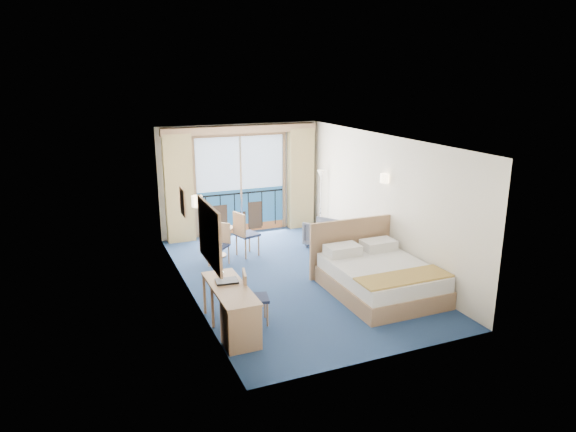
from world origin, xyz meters
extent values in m
plane|color=navy|center=(0.00, 0.00, 0.00)|extent=(6.50, 6.50, 0.00)
cube|color=white|center=(0.00, 3.26, 1.35)|extent=(4.00, 0.02, 2.70)
cube|color=white|center=(0.00, -3.26, 1.35)|extent=(4.00, 0.02, 2.70)
cube|color=white|center=(-2.01, 0.00, 1.35)|extent=(0.02, 6.50, 2.70)
cube|color=white|center=(2.01, 0.00, 1.35)|extent=(0.02, 6.50, 2.70)
cube|color=silver|center=(0.00, 0.00, 2.71)|extent=(4.00, 6.50, 0.02)
cube|color=navy|center=(0.00, 3.22, 0.56)|extent=(2.20, 0.02, 1.08)
cube|color=#AEC4E4|center=(0.00, 3.22, 1.76)|extent=(2.20, 0.02, 1.32)
cube|color=brown|center=(0.00, 3.22, 0.10)|extent=(2.20, 0.02, 0.20)
cube|color=black|center=(0.00, 3.22, 1.00)|extent=(2.20, 0.02, 0.04)
cube|color=#A47A59|center=(0.00, 3.21, 2.46)|extent=(2.36, 0.03, 0.12)
cube|color=#A47A59|center=(-1.15, 3.21, 1.20)|extent=(0.06, 0.03, 2.40)
cube|color=#A47A59|center=(1.15, 3.21, 1.20)|extent=(0.06, 0.03, 2.40)
cube|color=silver|center=(0.00, 3.21, 1.20)|extent=(0.05, 0.02, 2.40)
cube|color=#392719|center=(0.35, 3.21, 0.40)|extent=(0.35, 0.02, 0.70)
cube|color=#392719|center=(-0.55, 3.21, 0.40)|extent=(0.35, 0.02, 0.70)
cube|color=#392719|center=(-0.05, 3.21, 0.30)|extent=(0.30, 0.02, 0.45)
cube|color=black|center=(-0.90, 3.22, 0.55)|extent=(0.02, 0.01, 0.90)
cube|color=black|center=(-0.54, 3.22, 0.55)|extent=(0.02, 0.01, 0.90)
cube|color=black|center=(-0.18, 3.22, 0.55)|extent=(0.03, 0.01, 0.90)
cube|color=black|center=(0.18, 3.22, 0.55)|extent=(0.03, 0.01, 0.90)
cube|color=black|center=(0.54, 3.22, 0.55)|extent=(0.02, 0.01, 0.90)
cube|color=black|center=(0.90, 3.22, 0.55)|extent=(0.02, 0.01, 0.90)
cube|color=tan|center=(-1.55, 3.07, 1.28)|extent=(0.65, 0.22, 2.55)
cube|color=tan|center=(1.55, 3.07, 1.28)|extent=(0.65, 0.22, 2.55)
cube|color=#A47A59|center=(0.00, 3.10, 2.58)|extent=(3.80, 0.25, 0.18)
cube|color=#A47A59|center=(-1.98, -1.50, 1.55)|extent=(0.04, 1.25, 0.95)
cube|color=silver|center=(-1.95, -1.50, 1.55)|extent=(0.01, 1.12, 0.82)
cube|color=#A47A59|center=(-1.98, 0.45, 1.60)|extent=(0.03, 0.42, 0.52)
cube|color=gray|center=(-1.96, 0.45, 1.60)|extent=(0.01, 0.34, 0.44)
cylinder|color=#FFE0B2|center=(-1.94, -0.60, 1.85)|extent=(0.18, 0.18, 0.18)
cylinder|color=#FFE0B2|center=(1.94, -0.15, 1.85)|extent=(0.18, 0.18, 0.18)
cube|color=#A47A59|center=(1.15, -1.39, 0.16)|extent=(1.65, 2.07, 0.31)
cube|color=silver|center=(1.15, -1.39, 0.44)|extent=(1.59, 2.01, 0.26)
cube|color=#B28945|center=(1.15, -2.06, 0.58)|extent=(1.63, 0.57, 0.03)
cube|color=silver|center=(0.76, -0.65, 0.66)|extent=(0.64, 0.41, 0.19)
cube|color=silver|center=(1.55, -0.65, 0.66)|extent=(0.64, 0.41, 0.19)
cube|color=#A47A59|center=(1.15, -0.31, 0.57)|extent=(1.81, 0.06, 1.14)
cube|color=#9B7252|center=(1.78, 0.05, 0.26)|extent=(0.40, 0.38, 0.53)
cube|color=white|center=(1.75, 0.05, 0.57)|extent=(0.20, 0.17, 0.08)
imported|color=#464955|center=(1.37, 1.44, 0.31)|extent=(0.93, 0.93, 0.62)
cylinder|color=silver|center=(1.83, 2.46, 0.01)|extent=(0.22, 0.22, 0.03)
cylinder|color=silver|center=(1.83, 2.46, 0.74)|extent=(0.02, 0.02, 1.49)
cone|color=white|center=(1.83, 2.46, 1.49)|extent=(0.20, 0.20, 0.18)
cube|color=#A47A59|center=(-1.73, -1.64, 0.70)|extent=(0.53, 1.53, 0.04)
cube|color=#9B7252|center=(-1.73, -2.17, 0.34)|extent=(0.50, 0.46, 0.68)
cylinder|color=#A47A59|center=(-1.96, -1.45, 0.34)|extent=(0.05, 0.05, 0.68)
cylinder|color=#A47A59|center=(-1.49, -1.45, 0.34)|extent=(0.05, 0.05, 0.68)
cylinder|color=#A47A59|center=(-1.96, -0.92, 0.34)|extent=(0.05, 0.05, 0.68)
cylinder|color=#A47A59|center=(-1.49, -0.92, 0.34)|extent=(0.05, 0.05, 0.68)
cube|color=#1C2441|center=(-1.28, -1.57, 0.42)|extent=(0.45, 0.45, 0.05)
cube|color=#A47A59|center=(-1.45, -1.53, 0.66)|extent=(0.12, 0.38, 0.45)
cylinder|color=#A47A59|center=(-1.16, -1.75, 0.20)|extent=(0.03, 0.03, 0.41)
cylinder|color=#A47A59|center=(-1.10, -1.45, 0.20)|extent=(0.03, 0.03, 0.41)
cylinder|color=#A47A59|center=(-1.46, -1.68, 0.20)|extent=(0.03, 0.03, 0.41)
cylinder|color=#A47A59|center=(-1.39, -1.38, 0.20)|extent=(0.03, 0.03, 0.41)
cube|color=black|center=(-1.71, -1.43, 0.73)|extent=(0.37, 0.29, 0.03)
cylinder|color=silver|center=(-1.74, -1.09, 0.75)|extent=(0.13, 0.13, 0.02)
cylinder|color=silver|center=(-1.74, -1.09, 0.96)|extent=(0.02, 0.02, 0.44)
cone|color=white|center=(-1.74, -1.09, 1.18)|extent=(0.12, 0.12, 0.11)
cylinder|color=#A47A59|center=(-1.04, 1.73, 0.63)|extent=(0.72, 0.72, 0.04)
cylinder|color=#A47A59|center=(-1.04, 1.73, 0.31)|extent=(0.07, 0.07, 0.63)
cylinder|color=#A47A59|center=(-1.04, 1.73, 0.01)|extent=(0.39, 0.39, 0.03)
cube|color=#1C2441|center=(-0.41, 1.51, 0.48)|extent=(0.53, 0.53, 0.05)
cube|color=#A47A59|center=(-0.61, 1.45, 0.74)|extent=(0.16, 0.42, 0.51)
cylinder|color=#A47A59|center=(-0.20, 1.40, 0.23)|extent=(0.04, 0.04, 0.46)
cylinder|color=#A47A59|center=(-0.30, 1.73, 0.23)|extent=(0.04, 0.04, 0.46)
cylinder|color=#A47A59|center=(-0.53, 1.29, 0.23)|extent=(0.04, 0.04, 0.46)
cylinder|color=#A47A59|center=(-0.63, 1.62, 0.23)|extent=(0.04, 0.04, 0.46)
cube|color=#1C2441|center=(-1.16, 1.16, 0.42)|extent=(0.53, 0.53, 0.04)
cube|color=#A47A59|center=(-1.03, 1.29, 0.65)|extent=(0.29, 0.29, 0.45)
cylinder|color=#A47A59|center=(-1.37, 1.16, 0.20)|extent=(0.03, 0.03, 0.40)
cylinder|color=#A47A59|center=(-1.16, 0.95, 0.20)|extent=(0.03, 0.03, 0.40)
cylinder|color=#A47A59|center=(-1.16, 1.38, 0.20)|extent=(0.03, 0.03, 0.40)
cylinder|color=#A47A59|center=(-0.94, 1.16, 0.20)|extent=(0.03, 0.03, 0.40)
camera|label=1|loc=(-3.69, -8.66, 3.86)|focal=32.00mm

